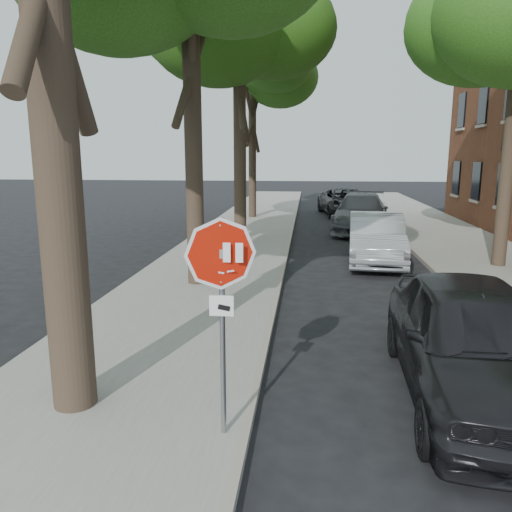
{
  "coord_description": "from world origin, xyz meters",
  "views": [
    {
      "loc": [
        0.25,
        -5.38,
        3.4
      ],
      "look_at": [
        -0.44,
        1.19,
        2.05
      ],
      "focal_mm": 35.0,
      "sensor_mm": 36.0,
      "label": 1
    }
  ],
  "objects_px": {
    "car_b": "(376,238)",
    "car_c": "(361,213)",
    "car_a": "(474,340)",
    "car_d": "(346,202)",
    "stop_sign": "(221,286)",
    "tree_mid_b": "(239,27)",
    "tree_far": "(252,78)"
  },
  "relations": [
    {
      "from": "tree_far",
      "to": "car_d",
      "type": "height_order",
      "value": "tree_far"
    },
    {
      "from": "tree_far",
      "to": "car_c",
      "type": "distance_m",
      "value": 9.19
    },
    {
      "from": "car_a",
      "to": "car_c",
      "type": "bearing_deg",
      "value": 92.47
    },
    {
      "from": "car_a",
      "to": "car_d",
      "type": "xyz_separation_m",
      "value": [
        -0.23,
        21.6,
        -0.09
      ]
    },
    {
      "from": "car_a",
      "to": "car_c",
      "type": "distance_m",
      "value": 15.69
    },
    {
      "from": "stop_sign",
      "to": "car_c",
      "type": "distance_m",
      "value": 17.57
    },
    {
      "from": "car_b",
      "to": "car_c",
      "type": "relative_size",
      "value": 0.82
    },
    {
      "from": "stop_sign",
      "to": "car_a",
      "type": "relative_size",
      "value": 0.52
    },
    {
      "from": "car_c",
      "to": "car_d",
      "type": "relative_size",
      "value": 1.05
    },
    {
      "from": "car_c",
      "to": "car_b",
      "type": "bearing_deg",
      "value": -83.78
    },
    {
      "from": "car_c",
      "to": "car_a",
      "type": "bearing_deg",
      "value": -82.23
    },
    {
      "from": "car_b",
      "to": "tree_mid_b",
      "type": "bearing_deg",
      "value": 148.0
    },
    {
      "from": "stop_sign",
      "to": "car_c",
      "type": "xyz_separation_m",
      "value": [
        3.3,
        17.22,
        -1.11
      ]
    },
    {
      "from": "stop_sign",
      "to": "tree_far",
      "type": "relative_size",
      "value": 0.28
    },
    {
      "from": "stop_sign",
      "to": "tree_far",
      "type": "bearing_deg",
      "value": 95.46
    },
    {
      "from": "stop_sign",
      "to": "car_a",
      "type": "height_order",
      "value": "stop_sign"
    },
    {
      "from": "tree_far",
      "to": "stop_sign",
      "type": "bearing_deg",
      "value": -84.54
    },
    {
      "from": "car_b",
      "to": "car_d",
      "type": "bearing_deg",
      "value": 94.53
    },
    {
      "from": "tree_mid_b",
      "to": "tree_far",
      "type": "height_order",
      "value": "tree_mid_b"
    },
    {
      "from": "stop_sign",
      "to": "car_d",
      "type": "bearing_deg",
      "value": 82.43
    },
    {
      "from": "car_d",
      "to": "stop_sign",
      "type": "bearing_deg",
      "value": -105.17
    },
    {
      "from": "stop_sign",
      "to": "tree_mid_b",
      "type": "height_order",
      "value": "tree_mid_b"
    },
    {
      "from": "car_c",
      "to": "tree_far",
      "type": "bearing_deg",
      "value": 151.41
    },
    {
      "from": "stop_sign",
      "to": "tree_mid_b",
      "type": "relative_size",
      "value": 0.25
    },
    {
      "from": "tree_far",
      "to": "car_a",
      "type": "xyz_separation_m",
      "value": [
        5.32,
        -19.61,
        -6.36
      ]
    },
    {
      "from": "car_c",
      "to": "stop_sign",
      "type": "bearing_deg",
      "value": -93.08
    },
    {
      "from": "car_a",
      "to": "car_b",
      "type": "relative_size",
      "value": 1.06
    },
    {
      "from": "tree_mid_b",
      "to": "tree_far",
      "type": "distance_m",
      "value": 7.04
    },
    {
      "from": "tree_mid_b",
      "to": "car_d",
      "type": "xyz_separation_m",
      "value": [
        4.8,
        8.98,
        -7.23
      ]
    },
    {
      "from": "tree_mid_b",
      "to": "stop_sign",
      "type": "bearing_deg",
      "value": -83.05
    },
    {
      "from": "tree_mid_b",
      "to": "car_b",
      "type": "relative_size",
      "value": 2.2
    },
    {
      "from": "stop_sign",
      "to": "car_a",
      "type": "xyz_separation_m",
      "value": [
        3.3,
        1.53,
        -1.1
      ]
    }
  ]
}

